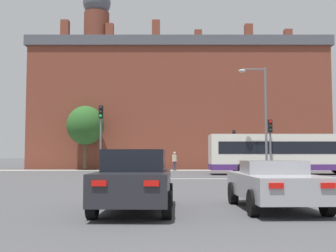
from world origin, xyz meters
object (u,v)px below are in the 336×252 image
(traffic_light_near_right, at_px, (269,138))
(pedestrian_walking_west, at_px, (161,160))
(bus_crossing_lead, at_px, (291,153))
(car_saloon_left, at_px, (134,180))
(pedestrian_waiting, at_px, (173,159))
(traffic_light_near_left, at_px, (99,130))
(pedestrian_walking_east, at_px, (106,159))
(street_lamp_junction, at_px, (260,110))
(car_roadster_right, at_px, (273,184))
(traffic_light_far_right, at_px, (233,143))

(traffic_light_near_right, relative_size, pedestrian_walking_west, 2.24)
(bus_crossing_lead, height_order, traffic_light_near_right, traffic_light_near_right)
(car_saloon_left, distance_m, pedestrian_waiting, 29.14)
(traffic_light_near_left, height_order, pedestrian_walking_east, traffic_light_near_left)
(street_lamp_junction, relative_size, pedestrian_walking_west, 4.59)
(car_saloon_left, xyz_separation_m, bus_crossing_lead, (10.19, 20.73, 0.81))
(car_roadster_right, relative_size, pedestrian_walking_west, 2.63)
(bus_crossing_lead, height_order, pedestrian_walking_east, bus_crossing_lead)
(car_roadster_right, relative_size, pedestrian_walking_east, 2.39)
(traffic_light_near_right, height_order, street_lamp_junction, street_lamp_junction)
(car_saloon_left, xyz_separation_m, pedestrian_walking_east, (-4.94, 29.33, 0.27))
(traffic_light_far_right, bearing_deg, car_saloon_left, -103.80)
(pedestrian_waiting, bearing_deg, bus_crossing_lead, -13.16)
(traffic_light_near_right, height_order, pedestrian_walking_east, traffic_light_near_right)
(traffic_light_far_right, relative_size, pedestrian_walking_west, 2.31)
(traffic_light_near_left, xyz_separation_m, pedestrian_walking_west, (3.67, 14.89, -2.07))
(traffic_light_far_right, relative_size, traffic_light_near_right, 1.03)
(pedestrian_walking_east, bearing_deg, bus_crossing_lead, -11.92)
(traffic_light_near_right, relative_size, pedestrian_walking_east, 2.04)
(pedestrian_waiting, xyz_separation_m, pedestrian_walking_west, (-1.14, 0.96, -0.09))
(car_roadster_right, bearing_deg, traffic_light_near_right, 75.00)
(car_roadster_right, relative_size, traffic_light_near_right, 1.17)
(traffic_light_far_right, distance_m, street_lamp_junction, 11.19)
(traffic_light_far_right, relative_size, street_lamp_junction, 0.50)
(traffic_light_near_left, bearing_deg, car_roadster_right, -64.51)
(street_lamp_junction, height_order, pedestrian_walking_west, street_lamp_junction)
(pedestrian_waiting, bearing_deg, traffic_light_near_right, -36.11)
(car_roadster_right, bearing_deg, traffic_light_far_right, 81.56)
(traffic_light_far_right, relative_size, traffic_light_near_left, 0.84)
(pedestrian_walking_east, bearing_deg, traffic_light_far_right, 15.89)
(bus_crossing_lead, xyz_separation_m, traffic_light_far_right, (-3.08, 8.22, 0.98))
(pedestrian_waiting, relative_size, pedestrian_walking_west, 1.08)
(traffic_light_near_left, bearing_deg, pedestrian_walking_east, 96.44)
(traffic_light_near_left, height_order, pedestrian_waiting, traffic_light_near_left)
(car_saloon_left, distance_m, car_roadster_right, 3.72)
(traffic_light_far_right, distance_m, pedestrian_walking_east, 12.15)
(car_saloon_left, xyz_separation_m, traffic_light_far_right, (7.11, 28.95, 1.78))
(bus_crossing_lead, height_order, street_lamp_junction, street_lamp_junction)
(car_roadster_right, height_order, traffic_light_near_left, traffic_light_near_left)
(bus_crossing_lead, relative_size, traffic_light_near_right, 3.37)
(car_saloon_left, height_order, pedestrian_waiting, pedestrian_waiting)
(pedestrian_walking_west, bearing_deg, pedestrian_waiting, 14.53)
(street_lamp_junction, bearing_deg, pedestrian_walking_east, 137.06)
(street_lamp_junction, bearing_deg, traffic_light_near_right, -90.01)
(street_lamp_junction, bearing_deg, traffic_light_near_left, -165.43)
(traffic_light_near_left, bearing_deg, bus_crossing_lead, 22.31)
(car_saloon_left, relative_size, traffic_light_near_right, 1.19)
(street_lamp_junction, bearing_deg, pedestrian_walking_west, 119.86)
(pedestrian_waiting, bearing_deg, pedestrian_walking_west, 170.45)
(bus_crossing_lead, bearing_deg, pedestrian_waiting, -133.83)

